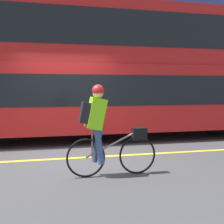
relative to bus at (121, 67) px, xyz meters
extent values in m
plane|color=#424244|center=(-1.88, -2.71, -2.22)|extent=(80.00, 80.00, 0.00)
cube|color=yellow|center=(-1.88, -2.56, -2.21)|extent=(50.00, 0.14, 0.01)
cube|color=gray|center=(-1.88, 3.25, -2.16)|extent=(60.00, 2.03, 0.12)
cube|color=#33478C|center=(-1.88, 4.42, 2.54)|extent=(60.00, 0.30, 9.52)
cylinder|color=black|center=(3.36, 0.00, -1.69)|extent=(1.05, 0.30, 1.05)
cylinder|color=black|center=(-3.36, 0.00, -1.69)|extent=(1.05, 0.30, 1.05)
cube|color=#B21919|center=(0.00, 0.00, -0.94)|extent=(10.83, 2.56, 1.92)
cube|color=black|center=(0.00, 0.00, -0.71)|extent=(10.40, 2.58, 0.85)
cube|color=#B21919|center=(0.00, 0.00, 0.90)|extent=(10.83, 2.46, 1.76)
cube|color=black|center=(0.00, 0.00, 0.99)|extent=(10.40, 2.48, 0.99)
torus|color=black|center=(-0.86, -4.12, -1.87)|extent=(0.69, 0.04, 0.69)
torus|color=black|center=(-1.82, -4.12, -1.87)|extent=(0.69, 0.04, 0.69)
cylinder|color=slate|center=(-1.34, -4.12, -1.65)|extent=(0.97, 0.03, 0.47)
cylinder|color=slate|center=(-1.70, -4.12, -1.62)|extent=(0.03, 0.03, 0.51)
cube|color=black|center=(-0.83, -4.12, -1.48)|extent=(0.26, 0.16, 0.22)
cube|color=#8CE019|center=(-1.64, -4.12, -1.09)|extent=(0.37, 0.32, 0.58)
cube|color=black|center=(-1.84, -4.12, -1.07)|extent=(0.21, 0.26, 0.38)
cylinder|color=#384C7A|center=(-1.60, -4.03, -1.67)|extent=(0.21, 0.11, 0.62)
cylinder|color=#384C7A|center=(-1.60, -4.21, -1.67)|extent=(0.19, 0.11, 0.62)
sphere|color=tan|center=(-1.60, -4.12, -0.74)|extent=(0.19, 0.19, 0.19)
sphere|color=red|center=(-1.60, -4.12, -0.69)|extent=(0.21, 0.21, 0.21)
cylinder|color=#194C23|center=(-2.04, 3.15, -1.64)|extent=(0.46, 0.46, 0.92)
camera|label=1|loc=(-2.71, -9.45, -0.65)|focal=50.00mm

